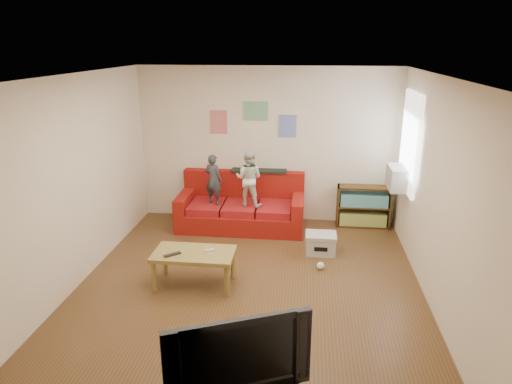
# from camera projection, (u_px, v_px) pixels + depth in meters

# --- Properties ---
(room_shell) EXTENTS (4.52, 5.02, 2.72)m
(room_shell) POSITION_uv_depth(u_px,v_px,m) (249.00, 189.00, 5.60)
(room_shell) COLOR brown
(room_shell) RESTS_ON ground
(sofa) EXTENTS (2.14, 0.98, 0.94)m
(sofa) POSITION_uv_depth(u_px,v_px,m) (242.00, 209.00, 7.92)
(sofa) COLOR maroon
(sofa) RESTS_ON ground
(child_a) EXTENTS (0.37, 0.31, 0.86)m
(child_a) POSITION_uv_depth(u_px,v_px,m) (213.00, 179.00, 7.63)
(child_a) COLOR #32363C
(child_a) RESTS_ON sofa
(child_b) EXTENTS (0.52, 0.44, 0.94)m
(child_b) POSITION_uv_depth(u_px,v_px,m) (249.00, 178.00, 7.55)
(child_b) COLOR silver
(child_b) RESTS_ON sofa
(coffee_table) EXTENTS (1.05, 0.58, 0.47)m
(coffee_table) POSITION_uv_depth(u_px,v_px,m) (194.00, 257.00, 5.94)
(coffee_table) COLOR olive
(coffee_table) RESTS_ON ground
(remote) EXTENTS (0.20, 0.18, 0.02)m
(remote) POSITION_uv_depth(u_px,v_px,m) (172.00, 254.00, 5.82)
(remote) COLOR black
(remote) RESTS_ON coffee_table
(game_controller) EXTENTS (0.14, 0.08, 0.03)m
(game_controller) POSITION_uv_depth(u_px,v_px,m) (210.00, 250.00, 5.94)
(game_controller) COLOR silver
(game_controller) RESTS_ON coffee_table
(bookshelf) EXTENTS (0.91, 0.27, 0.73)m
(bookshelf) POSITION_uv_depth(u_px,v_px,m) (363.00, 208.00, 7.90)
(bookshelf) COLOR #493114
(bookshelf) RESTS_ON ground
(window) EXTENTS (0.04, 1.08, 1.48)m
(window) POSITION_uv_depth(u_px,v_px,m) (410.00, 142.00, 6.82)
(window) COLOR white
(window) RESTS_ON room_shell
(ac_unit) EXTENTS (0.28, 0.55, 0.35)m
(ac_unit) POSITION_uv_depth(u_px,v_px,m) (398.00, 178.00, 7.01)
(ac_unit) COLOR #B7B2A3
(ac_unit) RESTS_ON window
(artwork_left) EXTENTS (0.30, 0.01, 0.40)m
(artwork_left) POSITION_uv_depth(u_px,v_px,m) (219.00, 122.00, 7.91)
(artwork_left) COLOR #D87266
(artwork_left) RESTS_ON room_shell
(artwork_center) EXTENTS (0.42, 0.01, 0.32)m
(artwork_center) POSITION_uv_depth(u_px,v_px,m) (256.00, 111.00, 7.78)
(artwork_center) COLOR #72B27F
(artwork_center) RESTS_ON room_shell
(artwork_right) EXTENTS (0.30, 0.01, 0.38)m
(artwork_right) POSITION_uv_depth(u_px,v_px,m) (288.00, 126.00, 7.79)
(artwork_right) COLOR #727FCC
(artwork_right) RESTS_ON room_shell
(file_box) EXTENTS (0.46, 0.35, 0.32)m
(file_box) POSITION_uv_depth(u_px,v_px,m) (321.00, 243.00, 6.91)
(file_box) COLOR beige
(file_box) RESTS_ON ground
(television) EXTENTS (1.15, 0.61, 0.68)m
(television) POSITION_uv_depth(u_px,v_px,m) (235.00, 348.00, 3.64)
(television) COLOR black
(television) RESTS_ON tv_stand
(tissue) EXTENTS (0.11, 0.11, 0.11)m
(tissue) POSITION_uv_depth(u_px,v_px,m) (321.00, 266.00, 6.45)
(tissue) COLOR white
(tissue) RESTS_ON ground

